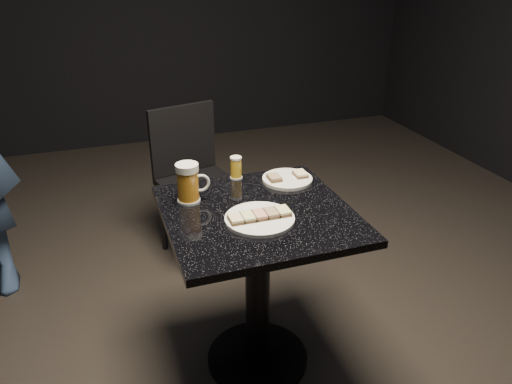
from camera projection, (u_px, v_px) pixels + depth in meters
floor at (257, 359)px, 2.22m from camera, size 6.00×6.00×0.00m
plate_large at (260, 219)px, 1.82m from camera, size 0.26×0.26×0.01m
plate_small at (287, 179)px, 2.14m from camera, size 0.21×0.21×0.01m
table at (258, 264)px, 2.00m from camera, size 0.70×0.70×0.75m
beer_mug at (189, 183)px, 1.93m from camera, size 0.13×0.09×0.16m
beer_tumbler at (236, 168)px, 2.14m from camera, size 0.05×0.05×0.10m
chair at (193, 173)px, 2.83m from camera, size 0.48×0.48×0.87m
canapes_on_plate_large at (260, 215)px, 1.81m from camera, size 0.23×0.07×0.02m
canapes_on_plate_small at (287, 176)px, 2.13m from camera, size 0.17×0.07×0.02m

